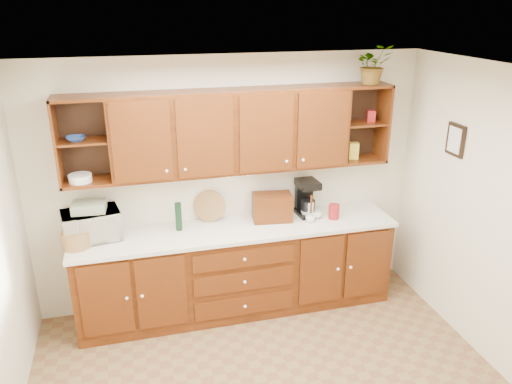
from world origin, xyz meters
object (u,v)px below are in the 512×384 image
potted_plant (373,65)px  bread_box (272,207)px  microwave (91,225)px  coffee_maker (307,198)px

potted_plant → bread_box: bearing=179.2°
microwave → potted_plant: bearing=-10.4°
microwave → potted_plant: potted_plant is taller
coffee_maker → potted_plant: 1.49m
coffee_maker → potted_plant: (0.61, -0.06, 1.36)m
microwave → bread_box: size_ratio=1.30×
microwave → potted_plant: size_ratio=1.35×
bread_box → potted_plant: bearing=6.4°
microwave → bread_box: 1.78m
microwave → potted_plant: (2.78, -0.02, 1.40)m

